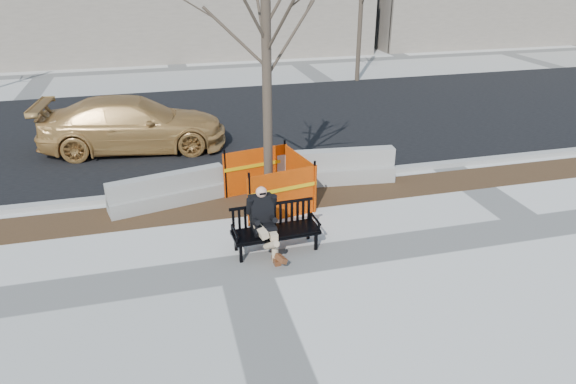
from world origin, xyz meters
name	(u,v)px	position (x,y,z in m)	size (l,w,h in m)	color
ground	(244,268)	(0.00, 0.00, 0.00)	(120.00, 120.00, 0.00)	beige
mulch_strip	(224,207)	(0.00, 2.60, 0.00)	(40.00, 1.20, 0.02)	#47301C
asphalt_street	(197,127)	(0.00, 8.80, 0.00)	(60.00, 10.40, 0.01)	black
curb	(218,188)	(0.00, 3.55, 0.06)	(60.00, 0.25, 0.12)	#9E9B93
bench	(276,250)	(0.71, 0.46, 0.00)	(1.71, 0.61, 0.91)	black
seated_man	(264,251)	(0.48, 0.50, 0.00)	(0.57, 0.95, 1.33)	black
tree_fence	(269,205)	(1.02, 2.45, 0.00)	(2.43, 2.43, 6.07)	#F44E04
sedan	(137,149)	(-1.94, 7.09, 0.00)	(2.13, 5.25, 1.52)	#B98745
jersey_barrier_left	(169,205)	(-1.21, 3.04, 0.00)	(2.65, 0.53, 0.76)	gray
jersey_barrier_right	(334,182)	(2.88, 3.30, 0.00)	(3.02, 0.60, 0.86)	#9C9992
far_tree_right	(357,81)	(7.68, 13.93, 0.00)	(2.16, 2.16, 5.84)	#4E4132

